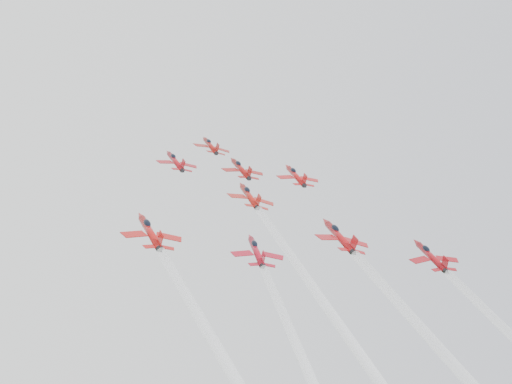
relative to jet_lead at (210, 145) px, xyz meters
name	(u,v)px	position (x,y,z in m)	size (l,w,h in m)	color
jet_lead	(210,145)	(0.00, 0.00, 0.00)	(8.68, 10.86, 7.74)	maroon
jet_row2_left	(175,161)	(-11.15, -10.72, -7.32)	(8.62, 10.78, 7.69)	maroon
jet_row2_center	(241,168)	(2.83, -11.04, -7.54)	(9.22, 11.53, 8.22)	maroon
jet_row2_right	(296,175)	(15.18, -11.74, -8.01)	(9.53, 11.93, 8.51)	#AB1011
jet_center	(360,334)	(-0.46, -61.31, -41.96)	(9.46, 85.62, 59.05)	#A5160F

